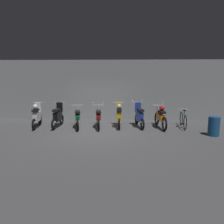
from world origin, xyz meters
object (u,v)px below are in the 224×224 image
(motorbike_slot_0, at_px, (37,116))
(motorbike_slot_2, at_px, (78,117))
(motorbike_slot_3, at_px, (98,117))
(bicycle, at_px, (183,120))
(motorbike_slot_5, at_px, (139,116))
(trash_bin, at_px, (214,126))
(motorbike_slot_1, at_px, (58,116))
(motorbike_slot_4, at_px, (119,115))
(motorbike_slot_6, at_px, (160,117))

(motorbike_slot_0, xyz_separation_m, motorbike_slot_2, (1.98, 0.00, -0.08))
(motorbike_slot_3, relative_size, bicycle, 1.13)
(motorbike_slot_5, height_order, trash_bin, motorbike_slot_5)
(motorbike_slot_3, bearing_deg, motorbike_slot_1, 179.33)
(bicycle, height_order, trash_bin, bicycle)
(motorbike_slot_2, relative_size, motorbike_slot_3, 0.99)
(motorbike_slot_2, distance_m, motorbike_slot_5, 2.98)
(motorbike_slot_3, bearing_deg, motorbike_slot_4, 6.97)
(motorbike_slot_5, bearing_deg, motorbike_slot_3, -175.37)
(motorbike_slot_3, bearing_deg, motorbike_slot_0, -178.60)
(motorbike_slot_1, bearing_deg, bicycle, 1.05)
(motorbike_slot_3, bearing_deg, trash_bin, -15.59)
(trash_bin, bearing_deg, motorbike_slot_4, 159.09)
(motorbike_slot_2, bearing_deg, motorbike_slot_4, 5.44)
(motorbike_slot_3, xyz_separation_m, motorbike_slot_4, (0.99, 0.12, 0.07))
(trash_bin, bearing_deg, motorbike_slot_1, 168.59)
(motorbike_slot_1, relative_size, bicycle, 0.98)
(motorbike_slot_2, xyz_separation_m, motorbike_slot_4, (1.99, 0.19, 0.08))
(motorbike_slot_0, bearing_deg, trash_bin, -9.31)
(motorbike_slot_1, height_order, motorbike_slot_3, motorbike_slot_1)
(bicycle, bearing_deg, motorbike_slot_3, -178.12)
(motorbike_slot_0, xyz_separation_m, motorbike_slot_3, (2.97, 0.07, -0.07))
(motorbike_slot_6, height_order, trash_bin, motorbike_slot_6)
(motorbike_slot_5, bearing_deg, motorbike_slot_1, -178.01)
(motorbike_slot_6, bearing_deg, motorbike_slot_4, 176.85)
(motorbike_slot_3, bearing_deg, motorbike_slot_6, 0.24)
(bicycle, bearing_deg, motorbike_slot_4, -179.76)
(motorbike_slot_4, relative_size, motorbike_slot_5, 1.00)
(motorbike_slot_1, height_order, motorbike_slot_5, motorbike_slot_5)
(motorbike_slot_3, distance_m, motorbike_slot_4, 1.00)
(motorbike_slot_5, distance_m, motorbike_slot_6, 1.01)
(trash_bin, bearing_deg, motorbike_slot_0, 170.69)
(motorbike_slot_6, relative_size, trash_bin, 2.46)
(trash_bin, bearing_deg, motorbike_slot_6, 144.08)
(motorbike_slot_1, xyz_separation_m, motorbike_slot_3, (1.98, -0.02, -0.03))
(motorbike_slot_5, relative_size, bicycle, 0.97)
(motorbike_slot_4, xyz_separation_m, bicycle, (3.10, 0.01, -0.20))
(motorbike_slot_0, relative_size, motorbike_slot_5, 1.00)
(motorbike_slot_3, height_order, motorbike_slot_6, same)
(motorbike_slot_5, bearing_deg, motorbike_slot_6, -8.44)
(motorbike_slot_5, distance_m, bicycle, 2.12)
(motorbike_slot_1, relative_size, motorbike_slot_3, 0.86)
(motorbike_slot_5, bearing_deg, bicycle, -0.70)
(motorbike_slot_2, distance_m, motorbike_slot_3, 1.00)
(motorbike_slot_2, height_order, motorbike_slot_3, motorbike_slot_3)
(motorbike_slot_6, bearing_deg, motorbike_slot_1, 179.88)
(motorbike_slot_1, relative_size, motorbike_slot_2, 0.87)
(motorbike_slot_5, height_order, bicycle, motorbike_slot_5)
(motorbike_slot_2, bearing_deg, motorbike_slot_6, 1.16)
(motorbike_slot_0, bearing_deg, bicycle, 1.68)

